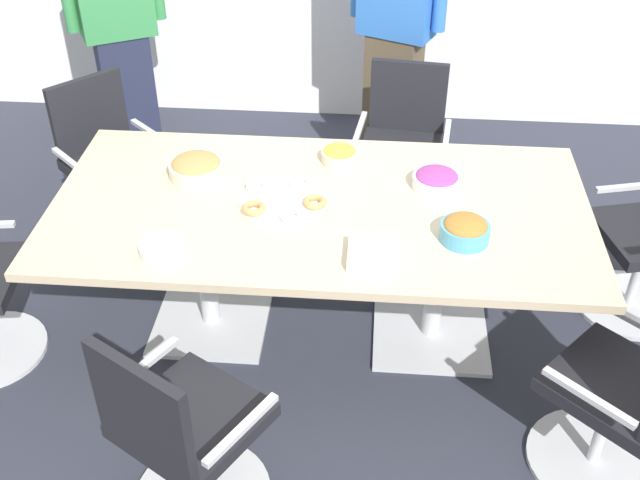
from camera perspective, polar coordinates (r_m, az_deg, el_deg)
ground_plane at (r=3.91m, az=0.00°, el=-6.57°), size 10.00×10.00×0.01m
conference_table at (r=3.51m, az=0.00°, el=0.99°), size 2.40×1.20×0.75m
office_chair_1 at (r=2.94m, az=-10.05°, el=-14.27°), size 0.74×0.74×0.91m
office_chair_2 at (r=3.23m, az=21.67°, el=-11.11°), size 0.76×0.76×0.91m
office_chair_4 at (r=4.53m, az=6.08°, el=6.32°), size 0.60×0.60×0.91m
office_chair_5 at (r=4.50m, az=-15.13°, el=4.98°), size 0.76×0.76×0.91m
person_standing_0 at (r=5.07m, az=-14.74°, el=15.33°), size 0.57×0.40×1.79m
person_standing_1 at (r=4.81m, az=5.68°, el=15.97°), size 0.59×0.38×1.89m
snack_bowl_chips_yellow at (r=3.74m, az=1.45°, el=6.36°), size 0.18×0.18×0.08m
snack_bowl_candy_mix at (r=3.57m, az=8.61°, el=4.45°), size 0.22×0.22×0.09m
snack_bowl_pretzels at (r=3.24m, az=10.67°, el=0.76°), size 0.21×0.21×0.11m
snack_bowl_cookies at (r=3.66m, az=-9.13°, el=5.36°), size 0.26×0.26×0.10m
donut_platter at (r=3.44m, az=-2.73°, el=2.99°), size 0.40×0.40×0.04m
plate_stack at (r=3.19m, az=-11.62°, el=-0.61°), size 0.18×0.18×0.05m
napkin_pile at (r=3.10m, az=3.84°, el=-1.08°), size 0.19×0.19×0.05m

